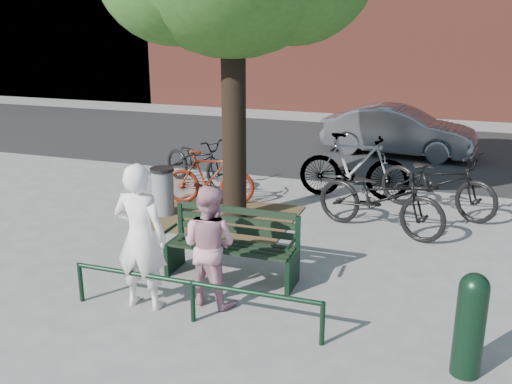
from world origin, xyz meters
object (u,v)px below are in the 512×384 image
at_px(park_bench, 233,243).
at_px(person_left, 141,237).
at_px(person_right, 209,245).
at_px(parked_car, 398,131).
at_px(bicycle_c, 380,197).
at_px(litter_bin, 163,191).
at_px(bollard, 470,321).

distance_m(park_bench, person_left, 1.40).
relative_size(person_right, parked_car, 0.40).
bearing_deg(person_right, bicycle_c, -108.43).
relative_size(bicycle_c, parked_car, 0.59).
bearing_deg(person_right, parked_car, -89.52).
height_order(park_bench, bicycle_c, bicycle_c).
bearing_deg(parked_car, person_left, 174.17).
bearing_deg(person_left, parked_car, -104.51).
distance_m(park_bench, litter_bin, 2.82).
relative_size(person_right, bicycle_c, 0.67).
bearing_deg(bollard, parked_car, 99.67).
height_order(park_bench, litter_bin, park_bench).
bearing_deg(bollard, bicycle_c, 109.82).
distance_m(park_bench, bicycle_c, 2.83).
distance_m(person_left, litter_bin, 3.37).
bearing_deg(park_bench, bollard, -24.28).
bearing_deg(park_bench, person_left, -122.43).
distance_m(person_left, bicycle_c, 4.18).
bearing_deg(bicycle_c, parked_car, 21.70).
distance_m(litter_bin, parked_car, 6.95).
xyz_separation_m(person_left, parked_car, (2.07, 9.10, -0.27)).
height_order(person_left, bicycle_c, person_left).
relative_size(bollard, litter_bin, 1.25).
xyz_separation_m(person_right, bollard, (2.94, -0.55, -0.17)).
bearing_deg(bicycle_c, park_bench, 164.04).
relative_size(person_left, person_right, 1.20).
bearing_deg(litter_bin, person_right, -52.63).
height_order(person_right, bollard, person_right).
bearing_deg(person_left, park_bench, -124.15).
height_order(person_right, bicycle_c, person_right).
height_order(person_right, litter_bin, person_right).
relative_size(litter_bin, parked_car, 0.23).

